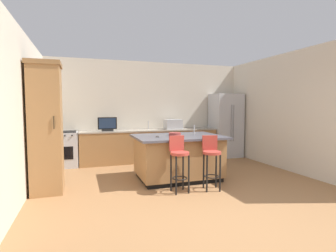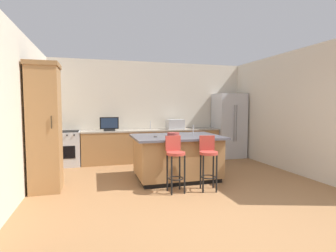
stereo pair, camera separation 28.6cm
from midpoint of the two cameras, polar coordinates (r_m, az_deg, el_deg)
ground_plane at (r=3.85m, az=11.66°, el=-19.69°), size 18.29×18.29×0.00m
wall_back at (r=7.81m, az=-5.24°, el=3.29°), size 6.15×0.12×2.85m
wall_left at (r=5.43m, az=-30.07°, el=2.31°), size 0.12×4.97×2.85m
wall_right at (r=7.07m, az=22.82°, el=2.87°), size 0.12×4.97×2.85m
counter_back at (r=7.51m, az=-4.90°, el=-4.21°), size 3.89×0.62×0.90m
kitchen_island at (r=5.69m, az=0.70°, el=-6.68°), size 1.85×1.35×0.93m
refrigerator at (r=8.29m, az=11.42°, el=0.13°), size 0.87×0.76×1.94m
range_oven at (r=7.33m, az=-22.99°, el=-4.69°), size 0.77×0.63×0.92m
cabinet_tower at (r=5.23m, az=-26.38°, el=0.04°), size 0.57×0.64×2.34m
microwave at (r=7.64m, az=0.03°, el=0.39°), size 0.48×0.36×0.28m
tv_monitor at (r=7.21m, az=-14.13°, el=0.26°), size 0.50×0.16×0.37m
sink_faucet_back at (r=7.54m, az=-5.38°, el=0.17°), size 0.02×0.02×0.24m
sink_faucet_island at (r=5.75m, az=4.29°, el=-0.87°), size 0.02×0.02×0.22m
bar_stool_left at (r=4.80m, az=0.70°, el=-7.02°), size 0.34×0.34×1.02m
bar_stool_right at (r=4.98m, az=7.76°, el=-6.74°), size 0.35×0.36×1.01m
fruit_bowl at (r=5.60m, az=0.03°, el=-1.78°), size 0.26×0.26×0.07m
cell_phone at (r=5.41m, az=-3.84°, el=-2.32°), size 0.11×0.16×0.01m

